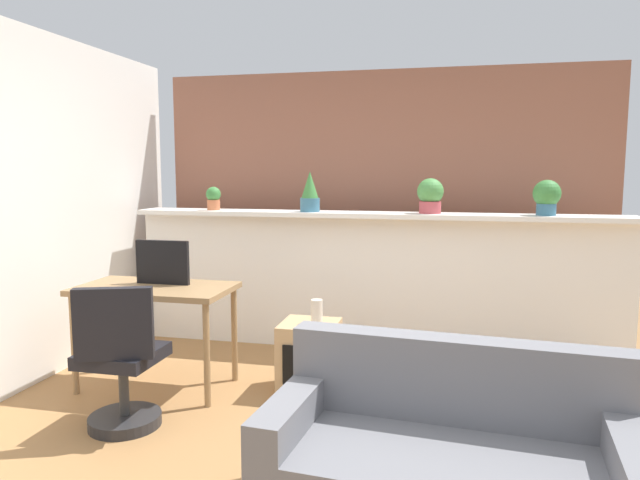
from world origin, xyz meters
The scene contains 14 objects.
ground_plane centered at (0.00, 0.00, 0.00)m, with size 12.00×12.00×0.00m, color #9E7042.
divider_wall centered at (0.00, 2.00, 0.59)m, with size 4.23×0.16×1.17m, color white.
plant_shelf centered at (0.00, 1.96, 1.19)m, with size 4.23×0.37×0.04m, color white.
brick_wall_behind centered at (0.00, 2.60, 1.25)m, with size 4.23×0.10×2.50m, color #935B47.
potted_plant_0 centered at (-1.44, 1.94, 1.32)m, with size 0.13×0.13×0.21m.
potted_plant_1 centered at (-0.54, 1.93, 1.38)m, with size 0.17×0.17×0.35m.
potted_plant_2 centered at (0.49, 1.97, 1.36)m, with size 0.22×0.22×0.29m.
potted_plant_3 centered at (1.40, 1.96, 1.37)m, with size 0.22×0.22×0.28m.
desk centered at (-1.39, 0.75, 0.67)m, with size 1.10×0.60×0.75m.
tv_monitor centered at (-1.37, 0.83, 0.91)m, with size 0.40×0.04×0.32m, color black.
office_chair centered at (-1.25, 0.06, 0.39)m, with size 0.50×0.51×0.91m.
side_cube_shelf centered at (-0.30, 0.92, 0.25)m, with size 0.40×0.41×0.50m.
vase_on_shelf centered at (-0.24, 0.92, 0.59)m, with size 0.08×0.08×0.17m, color silver.
couch centered at (0.68, -0.51, 0.28)m, with size 1.62×0.89×0.80m.
Camera 1 is at (0.67, -2.96, 1.58)m, focal length 32.57 mm.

